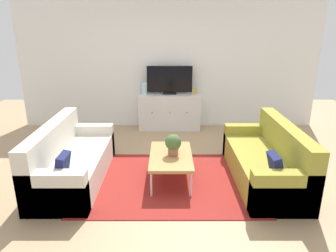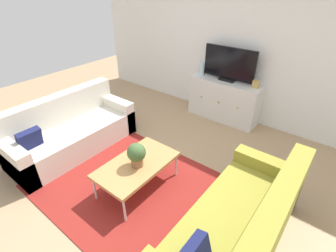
{
  "view_description": "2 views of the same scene",
  "coord_description": "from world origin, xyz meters",
  "px_view_note": "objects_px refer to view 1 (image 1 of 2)",
  "views": [
    {
      "loc": [
        -0.01,
        -4.13,
        2.16
      ],
      "look_at": [
        0.0,
        0.58,
        0.61
      ],
      "focal_mm": 32.84,
      "sensor_mm": 36.0,
      "label": 1
    },
    {
      "loc": [
        1.81,
        -1.73,
        2.4
      ],
      "look_at": [
        0.0,
        0.58,
        0.61
      ],
      "focal_mm": 26.52,
      "sensor_mm": 36.0,
      "label": 2
    }
  ],
  "objects_px": {
    "tv_console": "(169,111)",
    "flat_screen_tv": "(169,80)",
    "mantel_clock": "(194,91)",
    "couch_left_side": "(68,162)",
    "couch_right_side": "(268,162)",
    "coffee_table": "(170,157)",
    "potted_plant": "(172,144)",
    "glass_vase": "(144,88)"
  },
  "relations": [
    {
      "from": "coffee_table",
      "to": "mantel_clock",
      "type": "bearing_deg",
      "value": 77.51
    },
    {
      "from": "couch_left_side",
      "to": "coffee_table",
      "type": "bearing_deg",
      "value": 0.46
    },
    {
      "from": "coffee_table",
      "to": "tv_console",
      "type": "bearing_deg",
      "value": 90.21
    },
    {
      "from": "couch_left_side",
      "to": "flat_screen_tv",
      "type": "bearing_deg",
      "value": 58.69
    },
    {
      "from": "potted_plant",
      "to": "flat_screen_tv",
      "type": "relative_size",
      "value": 0.33
    },
    {
      "from": "flat_screen_tv",
      "to": "glass_vase",
      "type": "relative_size",
      "value": 3.88
    },
    {
      "from": "couch_right_side",
      "to": "tv_console",
      "type": "height_order",
      "value": "couch_right_side"
    },
    {
      "from": "couch_left_side",
      "to": "couch_right_side",
      "type": "height_order",
      "value": "same"
    },
    {
      "from": "flat_screen_tv",
      "to": "mantel_clock",
      "type": "distance_m",
      "value": 0.58
    },
    {
      "from": "coffee_table",
      "to": "glass_vase",
      "type": "relative_size",
      "value": 4.23
    },
    {
      "from": "coffee_table",
      "to": "flat_screen_tv",
      "type": "distance_m",
      "value": 2.48
    },
    {
      "from": "tv_console",
      "to": "flat_screen_tv",
      "type": "distance_m",
      "value": 0.68
    },
    {
      "from": "tv_console",
      "to": "mantel_clock",
      "type": "distance_m",
      "value": 0.69
    },
    {
      "from": "couch_left_side",
      "to": "coffee_table",
      "type": "distance_m",
      "value": 1.47
    },
    {
      "from": "mantel_clock",
      "to": "couch_left_side",
      "type": "bearing_deg",
      "value": -129.94
    },
    {
      "from": "mantel_clock",
      "to": "glass_vase",
      "type": "bearing_deg",
      "value": 180.0
    },
    {
      "from": "glass_vase",
      "to": "flat_screen_tv",
      "type": "bearing_deg",
      "value": 2.15
    },
    {
      "from": "flat_screen_tv",
      "to": "glass_vase",
      "type": "xyz_separation_m",
      "value": [
        -0.53,
        -0.02,
        -0.17
      ]
    },
    {
      "from": "coffee_table",
      "to": "mantel_clock",
      "type": "relative_size",
      "value": 7.99
    },
    {
      "from": "potted_plant",
      "to": "coffee_table",
      "type": "bearing_deg",
      "value": 151.74
    },
    {
      "from": "coffee_table",
      "to": "glass_vase",
      "type": "xyz_separation_m",
      "value": [
        -0.54,
        2.36,
        0.52
      ]
    },
    {
      "from": "couch_right_side",
      "to": "tv_console",
      "type": "xyz_separation_m",
      "value": [
        -1.42,
        2.38,
        0.1
      ]
    },
    {
      "from": "coffee_table",
      "to": "mantel_clock",
      "type": "distance_m",
      "value": 2.46
    },
    {
      "from": "couch_left_side",
      "to": "potted_plant",
      "type": "relative_size",
      "value": 6.2
    },
    {
      "from": "glass_vase",
      "to": "mantel_clock",
      "type": "xyz_separation_m",
      "value": [
        1.06,
        0.0,
        -0.06
      ]
    },
    {
      "from": "couch_right_side",
      "to": "coffee_table",
      "type": "height_order",
      "value": "couch_right_side"
    },
    {
      "from": "couch_right_side",
      "to": "coffee_table",
      "type": "distance_m",
      "value": 1.41
    },
    {
      "from": "couch_right_side",
      "to": "potted_plant",
      "type": "xyz_separation_m",
      "value": [
        -1.38,
        -0.01,
        0.29
      ]
    },
    {
      "from": "coffee_table",
      "to": "tv_console",
      "type": "relative_size",
      "value": 0.8
    },
    {
      "from": "coffee_table",
      "to": "mantel_clock",
      "type": "height_order",
      "value": "mantel_clock"
    },
    {
      "from": "glass_vase",
      "to": "coffee_table",
      "type": "bearing_deg",
      "value": -77.12
    },
    {
      "from": "flat_screen_tv",
      "to": "glass_vase",
      "type": "distance_m",
      "value": 0.56
    },
    {
      "from": "potted_plant",
      "to": "tv_console",
      "type": "xyz_separation_m",
      "value": [
        -0.04,
        2.38,
        -0.19
      ]
    },
    {
      "from": "tv_console",
      "to": "glass_vase",
      "type": "relative_size",
      "value": 5.31
    },
    {
      "from": "tv_console",
      "to": "flat_screen_tv",
      "type": "height_order",
      "value": "flat_screen_tv"
    },
    {
      "from": "couch_right_side",
      "to": "potted_plant",
      "type": "distance_m",
      "value": 1.41
    },
    {
      "from": "mantel_clock",
      "to": "flat_screen_tv",
      "type": "bearing_deg",
      "value": 177.85
    },
    {
      "from": "couch_left_side",
      "to": "glass_vase",
      "type": "xyz_separation_m",
      "value": [
        0.92,
        2.38,
        0.61
      ]
    },
    {
      "from": "mantel_clock",
      "to": "tv_console",
      "type": "bearing_deg",
      "value": -180.0
    },
    {
      "from": "couch_right_side",
      "to": "potted_plant",
      "type": "height_order",
      "value": "couch_right_side"
    },
    {
      "from": "coffee_table",
      "to": "potted_plant",
      "type": "height_order",
      "value": "potted_plant"
    },
    {
      "from": "potted_plant",
      "to": "tv_console",
      "type": "distance_m",
      "value": 2.39
    }
  ]
}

